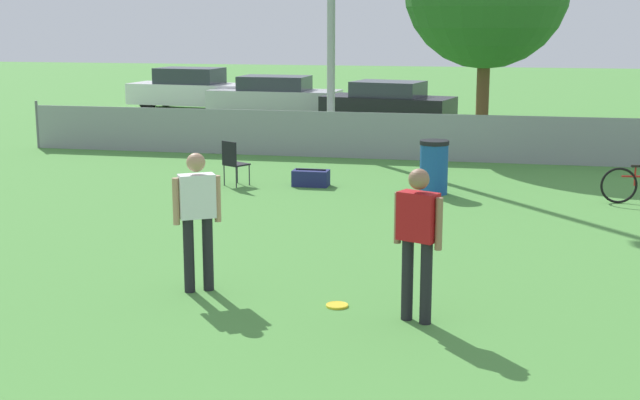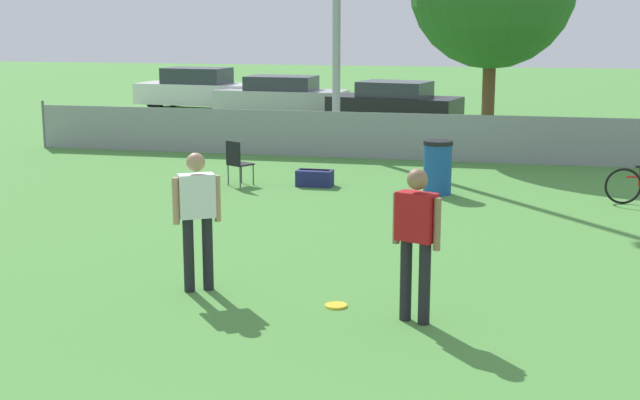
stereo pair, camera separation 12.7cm
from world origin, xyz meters
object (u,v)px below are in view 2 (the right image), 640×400
(trash_bin, at_px, (438,167))
(gear_bag_sideline, at_px, (315,178))
(player_thrower_red, at_px, (416,233))
(frisbee_disc, at_px, (336,305))
(parked_car_silver, at_px, (281,95))
(player_receiver_white, at_px, (197,211))
(folding_chair_sideline, at_px, (237,160))
(parked_car_dark, at_px, (395,103))
(parked_car_white, at_px, (197,89))

(trash_bin, bearing_deg, gear_bag_sideline, 173.50)
(player_thrower_red, height_order, trash_bin, player_thrower_red)
(gear_bag_sideline, bearing_deg, frisbee_disc, -74.94)
(player_thrower_red, bearing_deg, parked_car_silver, 132.85)
(player_thrower_red, bearing_deg, player_receiver_white, -168.00)
(player_thrower_red, xyz_separation_m, frisbee_disc, (-0.95, 0.32, -0.99))
(player_thrower_red, xyz_separation_m, player_receiver_white, (-2.71, 0.56, 0.00))
(frisbee_disc, distance_m, gear_bag_sideline, 7.58)
(folding_chair_sideline, distance_m, parked_car_silver, 13.35)
(trash_bin, xyz_separation_m, parked_car_silver, (-6.62, 13.05, 0.15))
(folding_chair_sideline, xyz_separation_m, parked_car_dark, (1.52, 11.31, 0.15))
(player_thrower_red, bearing_deg, trash_bin, 117.30)
(parked_car_silver, bearing_deg, frisbee_disc, -70.88)
(player_receiver_white, distance_m, parked_car_white, 22.50)
(folding_chair_sideline, relative_size, parked_car_dark, 0.21)
(folding_chair_sideline, bearing_deg, gear_bag_sideline, -138.27)
(frisbee_disc, distance_m, folding_chair_sideline, 7.83)
(player_thrower_red, bearing_deg, folding_chair_sideline, 144.80)
(gear_bag_sideline, bearing_deg, player_thrower_red, -69.12)
(gear_bag_sideline, distance_m, parked_car_silver, 13.44)
(player_thrower_red, xyz_separation_m, folding_chair_sideline, (-4.42, 7.32, -0.49))
(gear_bag_sideline, bearing_deg, parked_car_dark, 89.94)
(folding_chair_sideline, distance_m, gear_bag_sideline, 1.58)
(player_receiver_white, relative_size, frisbee_disc, 6.50)
(trash_bin, xyz_separation_m, parked_car_dark, (-2.44, 11.28, 0.15))
(folding_chair_sideline, xyz_separation_m, gear_bag_sideline, (1.50, 0.31, -0.35))
(player_receiver_white, bearing_deg, parked_car_silver, 70.63)
(player_receiver_white, distance_m, parked_car_dark, 18.08)
(player_thrower_red, distance_m, folding_chair_sideline, 8.57)
(frisbee_disc, xyz_separation_m, folding_chair_sideline, (-3.47, 7.00, 0.50))
(gear_bag_sideline, bearing_deg, parked_car_silver, 108.09)
(trash_bin, distance_m, parked_car_white, 17.51)
(frisbee_disc, xyz_separation_m, trash_bin, (0.48, 7.04, 0.50))
(player_receiver_white, height_order, folding_chair_sideline, player_receiver_white)
(player_receiver_white, height_order, gear_bag_sideline, player_receiver_white)
(player_thrower_red, relative_size, player_receiver_white, 1.00)
(player_thrower_red, distance_m, gear_bag_sideline, 8.22)
(folding_chair_sideline, distance_m, trash_bin, 3.95)
(player_thrower_red, distance_m, player_receiver_white, 2.77)
(frisbee_disc, bearing_deg, player_thrower_red, -18.84)
(player_thrower_red, height_order, parked_car_white, player_thrower_red)
(player_thrower_red, bearing_deg, parked_car_white, 139.85)
(parked_car_silver, distance_m, parked_car_dark, 4.54)
(trash_bin, relative_size, parked_car_dark, 0.24)
(parked_car_dark, bearing_deg, folding_chair_sideline, -85.89)
(folding_chair_sideline, height_order, parked_car_silver, parked_car_silver)
(trash_bin, bearing_deg, frisbee_disc, -93.92)
(frisbee_disc, height_order, parked_car_dark, parked_car_dark)
(player_thrower_red, height_order, parked_car_silver, player_thrower_red)
(player_thrower_red, height_order, player_receiver_white, same)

